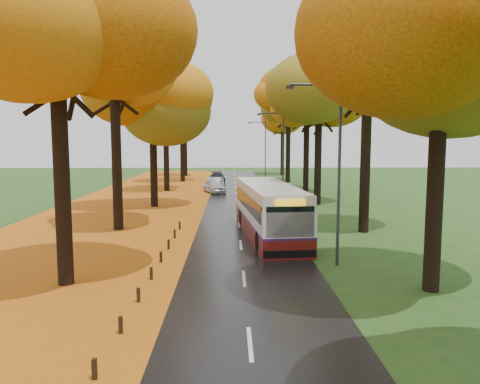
{
  "coord_description": "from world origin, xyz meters",
  "views": [
    {
      "loc": [
        -0.51,
        -12.2,
        5.59
      ],
      "look_at": [
        0.0,
        14.2,
        2.6
      ],
      "focal_mm": 35.0,
      "sensor_mm": 36.0,
      "label": 1
    }
  ],
  "objects_px": {
    "car_white": "(214,186)",
    "car_dark": "(217,177)",
    "streetlamp_near": "(334,159)",
    "car_silver": "(215,184)",
    "streetlamp_far": "(263,146)",
    "streetlamp_mid": "(280,149)",
    "bus": "(269,209)"
  },
  "relations": [
    {
      "from": "car_silver",
      "to": "car_dark",
      "type": "xyz_separation_m",
      "value": [
        0.03,
        9.07,
        -0.01
      ]
    },
    {
      "from": "car_white",
      "to": "car_dark",
      "type": "xyz_separation_m",
      "value": [
        -0.06,
        11.89,
        -0.01
      ]
    },
    {
      "from": "streetlamp_far",
      "to": "car_dark",
      "type": "xyz_separation_m",
      "value": [
        -6.25,
        -3.86,
        -4.02
      ]
    },
    {
      "from": "streetlamp_mid",
      "to": "streetlamp_far",
      "type": "distance_m",
      "value": 22.0
    },
    {
      "from": "streetlamp_far",
      "to": "car_dark",
      "type": "bearing_deg",
      "value": -148.27
    },
    {
      "from": "streetlamp_far",
      "to": "car_silver",
      "type": "xyz_separation_m",
      "value": [
        -6.27,
        -12.94,
        -4.0
      ]
    },
    {
      "from": "streetlamp_mid",
      "to": "car_silver",
      "type": "distance_m",
      "value": 11.73
    },
    {
      "from": "streetlamp_near",
      "to": "streetlamp_mid",
      "type": "bearing_deg",
      "value": 90.0
    },
    {
      "from": "car_dark",
      "to": "streetlamp_mid",
      "type": "bearing_deg",
      "value": -76.92
    },
    {
      "from": "streetlamp_near",
      "to": "car_silver",
      "type": "relative_size",
      "value": 1.96
    },
    {
      "from": "streetlamp_near",
      "to": "streetlamp_far",
      "type": "distance_m",
      "value": 44.0
    },
    {
      "from": "car_white",
      "to": "streetlamp_far",
      "type": "bearing_deg",
      "value": 48.8
    },
    {
      "from": "streetlamp_far",
      "to": "car_white",
      "type": "xyz_separation_m",
      "value": [
        -6.19,
        -15.76,
        -4.01
      ]
    },
    {
      "from": "streetlamp_far",
      "to": "car_silver",
      "type": "bearing_deg",
      "value": -115.87
    },
    {
      "from": "streetlamp_mid",
      "to": "car_white",
      "type": "bearing_deg",
      "value": 134.75
    },
    {
      "from": "streetlamp_mid",
      "to": "streetlamp_near",
      "type": "bearing_deg",
      "value": -90.0
    },
    {
      "from": "streetlamp_mid",
      "to": "car_dark",
      "type": "xyz_separation_m",
      "value": [
        -6.25,
        18.14,
        -4.02
      ]
    },
    {
      "from": "streetlamp_near",
      "to": "streetlamp_mid",
      "type": "height_order",
      "value": "same"
    },
    {
      "from": "bus",
      "to": "car_silver",
      "type": "height_order",
      "value": "bus"
    },
    {
      "from": "bus",
      "to": "car_dark",
      "type": "height_order",
      "value": "bus"
    },
    {
      "from": "streetlamp_far",
      "to": "car_silver",
      "type": "height_order",
      "value": "streetlamp_far"
    },
    {
      "from": "bus",
      "to": "car_dark",
      "type": "relative_size",
      "value": 2.52
    },
    {
      "from": "streetlamp_far",
      "to": "streetlamp_near",
      "type": "bearing_deg",
      "value": -90.0
    },
    {
      "from": "bus",
      "to": "car_white",
      "type": "relative_size",
      "value": 2.93
    },
    {
      "from": "car_silver",
      "to": "car_dark",
      "type": "height_order",
      "value": "car_silver"
    },
    {
      "from": "car_silver",
      "to": "car_white",
      "type": "bearing_deg",
      "value": -78.87
    },
    {
      "from": "streetlamp_mid",
      "to": "streetlamp_far",
      "type": "bearing_deg",
      "value": 90.0
    },
    {
      "from": "streetlamp_mid",
      "to": "bus",
      "type": "distance_m",
      "value": 16.12
    },
    {
      "from": "streetlamp_far",
      "to": "car_dark",
      "type": "distance_m",
      "value": 8.37
    },
    {
      "from": "streetlamp_near",
      "to": "streetlamp_mid",
      "type": "distance_m",
      "value": 22.0
    },
    {
      "from": "streetlamp_far",
      "to": "bus",
      "type": "distance_m",
      "value": 37.85
    },
    {
      "from": "streetlamp_far",
      "to": "car_white",
      "type": "relative_size",
      "value": 2.05
    }
  ]
}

